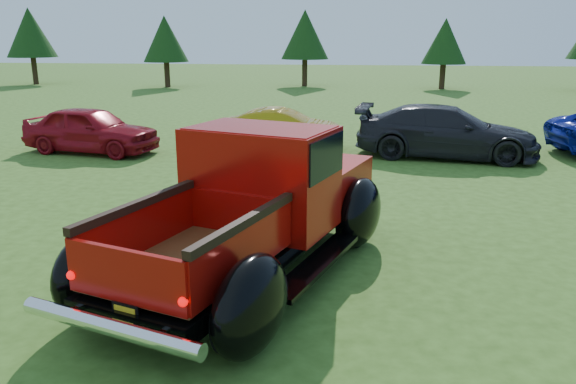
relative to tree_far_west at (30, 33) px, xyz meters
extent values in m
plane|color=#325117|center=(22.00, -30.00, -3.52)|extent=(120.00, 120.00, 0.00)
cylinder|color=#332114|center=(0.00, 0.00, -2.58)|extent=(0.36, 0.36, 1.87)
cone|color=black|center=(0.00, 0.00, 0.02)|extent=(3.33, 3.33, 3.33)
cylinder|color=#332114|center=(10.00, -1.00, -2.69)|extent=(0.36, 0.36, 1.66)
cone|color=black|center=(10.00, -1.00, -0.39)|extent=(2.94, 2.94, 2.94)
cylinder|color=#332114|center=(19.00, 1.00, -2.62)|extent=(0.36, 0.36, 1.80)
cone|color=black|center=(19.00, 1.00, -0.12)|extent=(3.20, 3.20, 3.20)
cylinder|color=#332114|center=(28.00, 0.00, -2.73)|extent=(0.36, 0.36, 1.58)
cone|color=black|center=(28.00, 0.00, -0.53)|extent=(2.82, 2.82, 2.82)
cylinder|color=black|center=(19.82, -31.78, -3.07)|extent=(0.54, 0.94, 0.90)
cylinder|color=black|center=(21.64, -32.38, -3.07)|extent=(0.54, 0.94, 0.90)
cylinder|color=black|center=(20.95, -28.36, -3.07)|extent=(0.54, 0.94, 0.90)
cylinder|color=black|center=(22.76, -28.96, -3.07)|extent=(0.54, 0.94, 0.90)
cube|color=black|center=(21.31, -30.32, -3.01)|extent=(3.14, 5.52, 0.23)
cube|color=#9F0D08|center=(21.89, -28.55, -2.55)|extent=(2.34, 2.20, 0.70)
cube|color=silver|center=(22.16, -27.73, -2.56)|extent=(1.73, 0.63, 0.56)
cube|color=#9F0D08|center=(21.43, -29.94, -2.17)|extent=(2.31, 1.85, 1.46)
cube|color=black|center=(21.43, -29.94, -1.78)|extent=(2.31, 1.76, 0.56)
cube|color=#9F0D08|center=(21.43, -29.94, -1.47)|extent=(2.19, 1.72, 0.09)
cube|color=brown|center=(20.87, -31.65, -2.82)|extent=(2.14, 2.61, 0.06)
cube|color=#9F0D08|center=(20.15, -31.42, -2.53)|extent=(0.75, 2.16, 0.59)
cube|color=#9F0D08|center=(21.60, -31.89, -2.53)|extent=(0.75, 2.16, 0.59)
cube|color=#9F0D08|center=(21.22, -30.58, -2.53)|extent=(1.46, 0.53, 0.59)
cube|color=#9F0D08|center=(20.52, -32.72, -2.53)|extent=(1.46, 0.54, 0.59)
cube|color=black|center=(20.15, -31.42, -2.18)|extent=(0.80, 2.17, 0.10)
cube|color=black|center=(21.60, -31.89, -2.18)|extent=(0.80, 2.17, 0.10)
ellipsoid|color=black|center=(19.72, -31.75, -2.93)|extent=(0.86, 1.29, 0.99)
ellipsoid|color=black|center=(21.75, -32.41, -2.93)|extent=(0.86, 1.29, 0.99)
ellipsoid|color=black|center=(20.84, -28.33, -2.93)|extent=(0.86, 1.29, 0.99)
ellipsoid|color=black|center=(22.87, -28.99, -2.93)|extent=(0.86, 1.29, 0.99)
cube|color=black|center=(20.28, -30.04, -3.15)|extent=(1.08, 2.36, 0.07)
cube|color=black|center=(22.31, -30.70, -3.15)|extent=(1.08, 2.36, 0.07)
cylinder|color=silver|center=(20.44, -32.99, -2.96)|extent=(2.14, 0.85, 0.18)
cube|color=black|center=(20.51, -32.77, -2.90)|extent=(0.33, 0.12, 0.17)
cube|color=gold|center=(20.51, -32.78, -2.90)|extent=(0.26, 0.09, 0.11)
sphere|color=#CC0505|center=(19.83, -32.53, -2.64)|extent=(0.10, 0.10, 0.10)
sphere|color=#CC0505|center=(21.20, -32.98, -2.64)|extent=(0.10, 0.10, 0.10)
imported|color=maroon|center=(15.02, -22.27, -2.84)|extent=(4.21, 2.29, 1.36)
imported|color=#B98918|center=(20.50, -20.89, -2.92)|extent=(3.65, 1.33, 1.20)
imported|color=black|center=(25.25, -21.60, -2.79)|extent=(5.24, 2.72, 1.45)
camera|label=1|loc=(22.82, -37.69, -0.18)|focal=35.00mm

